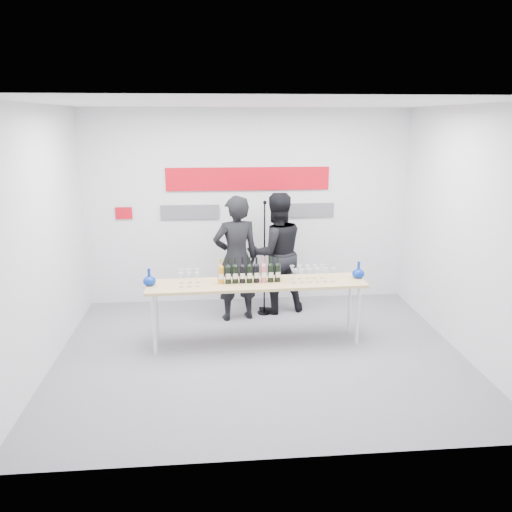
# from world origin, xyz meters

# --- Properties ---
(ground) EXTENTS (5.00, 5.00, 0.00)m
(ground) POSITION_xyz_m (0.00, 0.00, 0.00)
(ground) COLOR slate
(ground) RESTS_ON ground
(back_wall) EXTENTS (5.00, 0.04, 3.00)m
(back_wall) POSITION_xyz_m (0.00, 2.00, 1.50)
(back_wall) COLOR silver
(back_wall) RESTS_ON ground
(signage) EXTENTS (3.38, 0.02, 0.79)m
(signage) POSITION_xyz_m (-0.06, 1.97, 1.81)
(signage) COLOR red
(signage) RESTS_ON back_wall
(tasting_table) EXTENTS (2.78, 0.63, 0.83)m
(tasting_table) POSITION_xyz_m (-0.02, 0.33, 0.77)
(tasting_table) COLOR tan
(tasting_table) RESTS_ON ground
(wine_bottles) EXTENTS (0.80, 0.10, 0.33)m
(wine_bottles) POSITION_xyz_m (-0.11, 0.34, 1.00)
(wine_bottles) COLOR #BF7F19
(wine_bottles) RESTS_ON tasting_table
(decanter_left) EXTENTS (0.16, 0.16, 0.21)m
(decanter_left) POSITION_xyz_m (-1.36, 0.34, 0.94)
(decanter_left) COLOR navy
(decanter_left) RESTS_ON tasting_table
(decanter_right) EXTENTS (0.16, 0.16, 0.21)m
(decanter_right) POSITION_xyz_m (1.32, 0.41, 0.94)
(decanter_right) COLOR navy
(decanter_right) RESTS_ON tasting_table
(glasses_left) EXTENTS (0.27, 0.23, 0.18)m
(glasses_left) POSITION_xyz_m (-0.86, 0.31, 0.92)
(glasses_left) COLOR silver
(glasses_left) RESTS_ON tasting_table
(glasses_right) EXTENTS (0.57, 0.23, 0.18)m
(glasses_right) POSITION_xyz_m (0.68, 0.34, 0.92)
(glasses_right) COLOR silver
(glasses_right) RESTS_ON tasting_table
(presenter_left) EXTENTS (0.74, 0.57, 1.82)m
(presenter_left) POSITION_xyz_m (-0.23, 1.18, 0.91)
(presenter_left) COLOR black
(presenter_left) RESTS_ON ground
(presenter_right) EXTENTS (1.00, 0.85, 1.81)m
(presenter_right) POSITION_xyz_m (0.37, 1.46, 0.90)
(presenter_right) COLOR black
(presenter_right) RESTS_ON ground
(mic_stand) EXTENTS (0.20, 0.20, 1.72)m
(mic_stand) POSITION_xyz_m (0.19, 1.34, 0.52)
(mic_stand) COLOR black
(mic_stand) RESTS_ON ground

